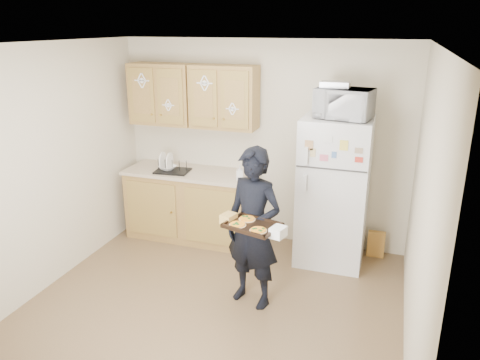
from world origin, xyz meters
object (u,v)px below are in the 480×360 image
person (253,228)px  dish_rack (172,165)px  refrigerator (333,192)px  baking_tray (253,226)px  microwave (344,104)px

person → dish_rack: size_ratio=3.88×
refrigerator → baking_tray: (-0.52, -1.43, 0.11)m
person → baking_tray: bearing=-58.9°
person → dish_rack: (-1.39, 1.10, 0.19)m
refrigerator → person: refrigerator is taller
person → dish_rack: bearing=157.4°
refrigerator → baking_tray: 1.52m
baking_tray → dish_rack: bearing=152.3°
microwave → baking_tray: bearing=-102.5°
refrigerator → microwave: microwave is taller
refrigerator → person: 1.29m
person → microwave: size_ratio=2.77×
baking_tray → dish_rack: size_ratio=1.12×
person → dish_rack: person is taller
baking_tray → refrigerator: bearing=85.5°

